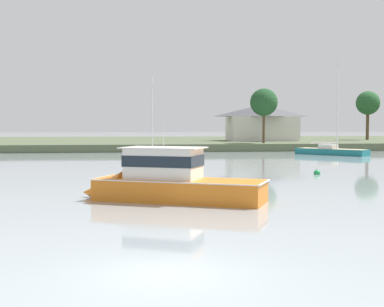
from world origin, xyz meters
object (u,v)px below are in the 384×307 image
cruiser_orange (160,187)px  mooring_buoy_orange (152,163)px  sailboat_teal (331,153)px  mooring_buoy_green (317,173)px  sailboat_navy (152,157)px

cruiser_orange → mooring_buoy_orange: 25.20m
sailboat_teal → mooring_buoy_green: sailboat_teal is taller
mooring_buoy_orange → cruiser_orange: bearing=-92.0°
sailboat_navy → mooring_buoy_green: size_ratio=16.71×
sailboat_navy → mooring_buoy_orange: bearing=-92.5°
mooring_buoy_green → mooring_buoy_orange: bearing=133.4°
sailboat_navy → sailboat_teal: 22.90m
sailboat_teal → mooring_buoy_orange: 25.71m
mooring_buoy_orange → sailboat_teal: bearing=28.0°
sailboat_teal → mooring_buoy_orange: (-22.71, -12.06, -0.19)m
sailboat_teal → mooring_buoy_orange: sailboat_teal is taller
cruiser_orange → mooring_buoy_green: (12.75, 12.61, -0.57)m
sailboat_teal → cruiser_orange: bearing=-122.4°
cruiser_orange → mooring_buoy_green: bearing=44.7°
sailboat_navy → sailboat_teal: sailboat_teal is taller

